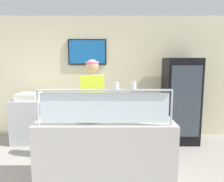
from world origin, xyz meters
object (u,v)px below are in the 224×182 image
object	(u,v)px
pizza_box_stack	(28,97)
worker_figure	(92,105)
pizza_tray	(89,118)
pepper_flake_shaker	(133,86)
parmesan_shaker	(115,86)
drink_fridge	(180,100)
pizza_server	(86,117)

from	to	relation	value
pizza_box_stack	worker_figure	bearing A→B (deg)	-32.02
worker_figure	pizza_box_stack	distance (m)	1.67
pizza_tray	pepper_flake_shaker	xyz separation A→B (m)	(0.57, -0.30, 0.48)
pizza_tray	parmesan_shaker	distance (m)	0.67
pizza_box_stack	pepper_flake_shaker	bearing A→B (deg)	-43.44
pizza_tray	drink_fridge	world-z (taller)	drink_fridge
pizza_server	parmesan_shaker	distance (m)	0.67
parmesan_shaker	worker_figure	world-z (taller)	worker_figure
drink_fridge	pizza_box_stack	size ratio (longest dim) A/B	3.90
pizza_tray	pizza_box_stack	size ratio (longest dim) A/B	1.04
pizza_server	parmesan_shaker	bearing A→B (deg)	-52.56
parmesan_shaker	pepper_flake_shaker	xyz separation A→B (m)	(0.21, 0.00, 0.00)
pizza_tray	pizza_server	world-z (taller)	pizza_server
parmesan_shaker	drink_fridge	size ratio (longest dim) A/B	0.05
worker_figure	drink_fridge	size ratio (longest dim) A/B	0.98
pepper_flake_shaker	pizza_box_stack	xyz separation A→B (m)	(-2.00, 1.89, -0.46)
parmesan_shaker	pizza_box_stack	size ratio (longest dim) A/B	0.19
pepper_flake_shaker	parmesan_shaker	bearing A→B (deg)	180.00
drink_fridge	pizza_box_stack	distance (m)	3.19
parmesan_shaker	worker_figure	size ratio (longest dim) A/B	0.05
parmesan_shaker	worker_figure	xyz separation A→B (m)	(-0.37, 1.01, -0.44)
pizza_server	pizza_tray	bearing A→B (deg)	11.28
pepper_flake_shaker	worker_figure	size ratio (longest dim) A/B	0.05
parmesan_shaker	pepper_flake_shaker	size ratio (longest dim) A/B	0.95
drink_fridge	pepper_flake_shaker	bearing A→B (deg)	-121.55
pizza_server	pizza_box_stack	distance (m)	2.13
worker_figure	drink_fridge	xyz separation A→B (m)	(1.77, 0.93, -0.11)
pepper_flake_shaker	drink_fridge	bearing A→B (deg)	58.45
drink_fridge	pizza_box_stack	bearing A→B (deg)	-179.21
pizza_server	worker_figure	distance (m)	0.72
pizza_tray	pepper_flake_shaker	distance (m)	0.80
pizza_tray	parmesan_shaker	xyz separation A→B (m)	(0.36, -0.30, 0.48)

